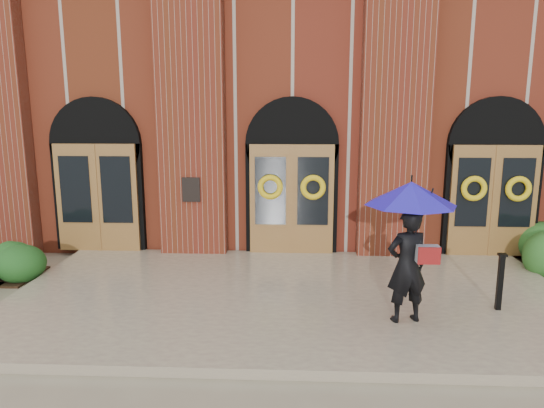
{
  "coord_description": "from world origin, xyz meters",
  "views": [
    {
      "loc": [
        0.04,
        -8.14,
        3.39
      ],
      "look_at": [
        -0.37,
        1.0,
        1.62
      ],
      "focal_mm": 32.0,
      "sensor_mm": 36.0,
      "label": 1
    }
  ],
  "objects": [
    {
      "name": "ground",
      "position": [
        0.0,
        0.0,
        0.0
      ],
      "size": [
        90.0,
        90.0,
        0.0
      ],
      "primitive_type": "plane",
      "color": "gray",
      "rests_on": "ground"
    },
    {
      "name": "landing",
      "position": [
        0.0,
        0.15,
        0.07
      ],
      "size": [
        10.0,
        5.3,
        0.15
      ],
      "primitive_type": "cube",
      "color": "tan",
      "rests_on": "ground"
    },
    {
      "name": "church_building",
      "position": [
        0.0,
        8.78,
        3.5
      ],
      "size": [
        16.2,
        12.53,
        7.0
      ],
      "color": "maroon",
      "rests_on": "ground"
    },
    {
      "name": "man_with_umbrella",
      "position": [
        1.8,
        -0.93,
        1.69
      ],
      "size": [
        1.68,
        1.68,
        2.2
      ],
      "rotation": [
        0.0,
        0.0,
        3.39
      ],
      "color": "black",
      "rests_on": "landing"
    },
    {
      "name": "metal_post",
      "position": [
        3.44,
        -0.42,
        0.65
      ],
      "size": [
        0.14,
        0.14,
        0.96
      ],
      "rotation": [
        0.0,
        0.0,
        -0.07
      ],
      "color": "black",
      "rests_on": "landing"
    }
  ]
}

